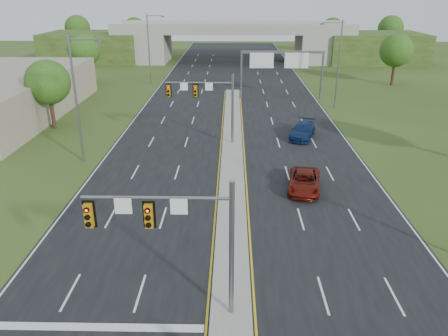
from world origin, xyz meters
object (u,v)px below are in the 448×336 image
at_px(overpass, 233,44).
at_px(car_far_a, 304,181).
at_px(signal_mast_far, 209,98).
at_px(signal_mast_near, 180,229).
at_px(sign_gantry, 281,61).
at_px(car_far_b, 303,131).

relative_size(overpass, car_far_a, 15.79).
distance_m(signal_mast_far, car_far_a, 13.89).
relative_size(signal_mast_far, overpass, 0.09).
height_order(signal_mast_near, car_far_a, signal_mast_near).
relative_size(signal_mast_near, signal_mast_far, 1.00).
relative_size(sign_gantry, car_far_a, 2.29).
xyz_separation_m(car_far_a, car_far_b, (1.78, 13.03, 0.05)).
xyz_separation_m(signal_mast_far, car_far_b, (9.64, 2.30, -3.95)).
relative_size(sign_gantry, overpass, 0.14).
bearing_deg(overpass, car_far_b, -82.05).
bearing_deg(overpass, signal_mast_far, -92.35).
height_order(car_far_a, car_far_b, car_far_b).
xyz_separation_m(sign_gantry, overpass, (-6.68, 35.08, -1.69)).
distance_m(signal_mast_far, car_far_b, 10.67).
xyz_separation_m(signal_mast_far, car_far_a, (7.86, -10.73, -4.00)).
distance_m(signal_mast_far, overpass, 55.13).
relative_size(signal_mast_near, sign_gantry, 0.60).
bearing_deg(signal_mast_near, signal_mast_far, 90.00).
bearing_deg(car_far_a, sign_gantry, 98.09).
xyz_separation_m(signal_mast_near, signal_mast_far, (0.00, 25.00, 0.00)).
xyz_separation_m(sign_gantry, car_far_a, (-1.09, -30.73, -4.52)).
distance_m(signal_mast_near, signal_mast_far, 25.00).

